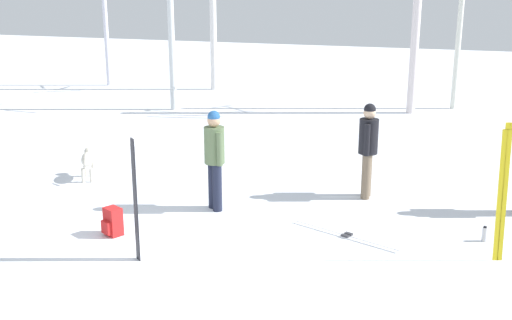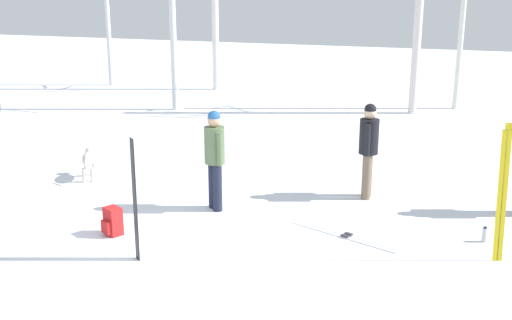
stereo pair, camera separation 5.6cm
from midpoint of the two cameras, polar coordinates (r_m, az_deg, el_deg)
name	(u,v)px [view 1 (the left image)]	position (r m, az deg, el deg)	size (l,w,h in m)	color
ground_plane	(172,261)	(9.12, -7.70, -8.92)	(60.00, 60.00, 0.00)	white
person_0	(214,154)	(10.70, -3.88, 0.55)	(0.40, 0.39, 1.72)	#1E2338
person_2	(368,144)	(11.45, 9.83, 1.37)	(0.34, 0.52, 1.72)	#72604C
dog	(88,160)	(12.93, -14.91, 0.02)	(0.48, 0.82, 0.57)	beige
ski_pair_planted_0	(502,194)	(9.31, 20.96, -2.83)	(0.18, 0.07, 1.98)	yellow
ski_pair_planted_1	(135,201)	(8.91, -10.89, -3.60)	(0.11, 0.10, 1.75)	black
ski_pair_lying_0	(344,235)	(9.95, 7.73, -6.67)	(1.79, 0.82, 0.05)	white
backpack_0	(113,222)	(10.07, -12.81, -5.40)	(0.32, 0.34, 0.44)	red
water_bottle_0	(484,234)	(10.21, 19.55, -6.25)	(0.07, 0.07, 0.24)	silver
birch_tree_2	(169,11)	(19.18, -7.81, 12.99)	(1.26, 1.60, 5.57)	silver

